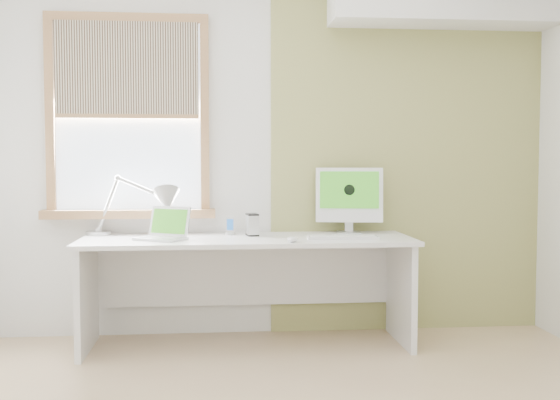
{
  "coord_description": "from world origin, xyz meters",
  "views": [
    {
      "loc": [
        -0.39,
        -3.03,
        1.24
      ],
      "look_at": [
        0.0,
        1.05,
        1.0
      ],
      "focal_mm": 42.76,
      "sensor_mm": 36.0,
      "label": 1
    }
  ],
  "objects": [
    {
      "name": "window",
      "position": [
        -1.0,
        1.71,
        1.54
      ],
      "size": [
        1.2,
        0.14,
        1.42
      ],
      "color": "olive",
      "rests_on": "room"
    },
    {
      "name": "desk",
      "position": [
        -0.19,
        1.44,
        0.53
      ],
      "size": [
        2.2,
        0.7,
        0.73
      ],
      "color": "silver",
      "rests_on": "room"
    },
    {
      "name": "room",
      "position": [
        0.0,
        0.0,
        1.3
      ],
      "size": [
        4.04,
        3.54,
        2.64
      ],
      "color": "tan",
      "rests_on": "ground"
    },
    {
      "name": "accent_wall",
      "position": [
        1.0,
        1.74,
        1.3
      ],
      "size": [
        2.0,
        0.02,
        2.6
      ],
      "primitive_type": "cube",
      "color": "#9C9955",
      "rests_on": "room"
    },
    {
      "name": "laptop",
      "position": [
        -0.73,
        1.35,
        0.78
      ],
      "size": [
        0.38,
        0.36,
        0.21
      ],
      "color": "#B4B6B8",
      "rests_on": "desk"
    },
    {
      "name": "phone_dock",
      "position": [
        -0.3,
        1.56,
        0.76
      ],
      "size": [
        0.07,
        0.07,
        0.12
      ],
      "color": "#B4B6B8",
      "rests_on": "desk"
    },
    {
      "name": "keyboard",
      "position": [
        0.43,
        1.26,
        0.74
      ],
      "size": [
        0.47,
        0.15,
        0.02
      ],
      "color": "white",
      "rests_on": "desk"
    },
    {
      "name": "external_drive",
      "position": [
        -0.15,
        1.5,
        0.81
      ],
      "size": [
        0.09,
        0.13,
        0.15
      ],
      "color": "#B4B6B8",
      "rests_on": "desk"
    },
    {
      "name": "mouse",
      "position": [
        0.09,
        1.12,
        0.75
      ],
      "size": [
        0.1,
        0.13,
        0.03
      ],
      "primitive_type": "ellipsoid",
      "rotation": [
        0.0,
        0.0,
        -0.28
      ],
      "color": "white",
      "rests_on": "desk"
    },
    {
      "name": "imac",
      "position": [
        0.54,
        1.6,
        0.99
      ],
      "size": [
        0.48,
        0.19,
        0.46
      ],
      "color": "#B4B6B8",
      "rests_on": "desk"
    },
    {
      "name": "desk_lamp",
      "position": [
        -0.81,
        1.52,
        0.95
      ],
      "size": [
        0.7,
        0.4,
        0.42
      ],
      "color": "#B4B6B8",
      "rests_on": "desk"
    }
  ]
}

